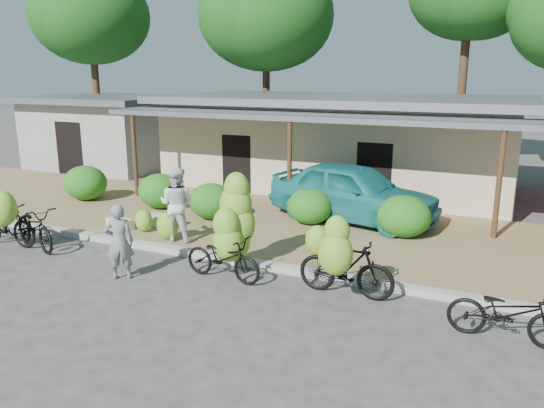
{
  "coord_description": "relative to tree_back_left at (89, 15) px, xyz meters",
  "views": [
    {
      "loc": [
        5.94,
        -7.8,
        4.16
      ],
      "look_at": [
        0.89,
        3.01,
        1.2
      ],
      "focal_mm": 35.0,
      "sensor_mm": 36.0,
      "label": 1
    }
  ],
  "objects": [
    {
      "name": "bike_far_right",
      "position": [
        19.74,
        -12.38,
        -6.44
      ],
      "size": [
        1.84,
        0.67,
        0.96
      ],
      "rotation": [
        0.0,
        0.0,
        1.55
      ],
      "color": "black",
      "rests_on": "ground"
    },
    {
      "name": "shop_grey",
      "position": [
        2.69,
        -2.12,
        -5.3
      ],
      "size": [
        7.0,
        6.0,
        3.15
      ],
      "color": "gray",
      "rests_on": "ground"
    },
    {
      "name": "bystander",
      "position": [
        12.19,
        -10.51,
        -5.88
      ],
      "size": [
        0.98,
        0.82,
        1.84
      ],
      "primitive_type": "imported",
      "rotation": [
        0.0,
        0.0,
        3.28
      ],
      "color": "white",
      "rests_on": "sidewalk"
    },
    {
      "name": "hedge_2",
      "position": [
        11.91,
        -8.45,
        -6.29
      ],
      "size": [
        1.31,
        1.18,
        1.02
      ],
      "primitive_type": "ellipsoid",
      "color": "#1E6216",
      "rests_on": "sidewalk"
    },
    {
      "name": "hedge_0",
      "position": [
        6.98,
        -8.2,
        -6.23
      ],
      "size": [
        1.44,
        1.3,
        1.12
      ],
      "primitive_type": "ellipsoid",
      "color": "#1E6216",
      "rests_on": "sidewalk"
    },
    {
      "name": "sidewalk",
      "position": [
        13.69,
        -8.11,
        -6.86
      ],
      "size": [
        60.0,
        6.0,
        0.12
      ],
      "primitive_type": "cube",
      "color": "#927B4E",
      "rests_on": "ground"
    },
    {
      "name": "shop_main",
      "position": [
        13.69,
        -2.18,
        -5.19
      ],
      "size": [
        13.0,
        8.5,
        3.35
      ],
      "color": "#BDAB8F",
      "rests_on": "ground"
    },
    {
      "name": "bike_far_left",
      "position": [
        9.15,
        -12.3,
        -6.28
      ],
      "size": [
        2.13,
        1.57,
        1.53
      ],
      "rotation": [
        0.0,
        0.0,
        1.22
      ],
      "color": "black",
      "rests_on": "ground"
    },
    {
      "name": "vendor",
      "position": [
        12.42,
        -12.88,
        -6.12
      ],
      "size": [
        0.69,
        0.65,
        1.59
      ],
      "primitive_type": "imported",
      "rotation": [
        0.0,
        0.0,
        3.76
      ],
      "color": "gray",
      "rests_on": "ground"
    },
    {
      "name": "sack_far",
      "position": [
        10.24,
        -10.37,
        -6.66
      ],
      "size": [
        0.82,
        0.57,
        0.28
      ],
      "primitive_type": "cube",
      "rotation": [
        0.0,
        0.0,
        -0.27
      ],
      "color": "beige",
      "rests_on": "sidewalk"
    },
    {
      "name": "hedge_3",
      "position": [
        14.61,
        -7.76,
        -6.31
      ],
      "size": [
        1.24,
        1.12,
        0.97
      ],
      "primitive_type": "ellipsoid",
      "color": "#1E6216",
      "rests_on": "sidewalk"
    },
    {
      "name": "loose_banana_a",
      "position": [
        10.97,
        -10.29,
        -6.5
      ],
      "size": [
        0.47,
        0.4,
        0.59
      ],
      "primitive_type": "ellipsoid",
      "color": "#90C731",
      "rests_on": "sidewalk"
    },
    {
      "name": "curb",
      "position": [
        13.69,
        -11.11,
        -6.84
      ],
      "size": [
        60.0,
        0.25,
        0.15
      ],
      "primitive_type": "cube",
      "color": "#A8A399",
      "rests_on": "ground"
    },
    {
      "name": "sack_near",
      "position": [
        11.11,
        -9.64,
        -6.65
      ],
      "size": [
        0.87,
        0.44,
        0.3
      ],
      "primitive_type": "cube",
      "rotation": [
        0.0,
        0.0,
        0.05
      ],
      "color": "beige",
      "rests_on": "sidewalk"
    },
    {
      "name": "teal_van",
      "position": [
        15.57,
        -6.91,
        -5.98
      ],
      "size": [
        5.12,
        2.94,
        1.64
      ],
      "primitive_type": "imported",
      "rotation": [
        0.0,
        0.0,
        1.35
      ],
      "color": "#1B7A7A",
      "rests_on": "sidewalk"
    },
    {
      "name": "tree_far_center",
      "position": [
        8.0,
        3.0,
        -0.04
      ],
      "size": [
        6.44,
        6.42,
        9.33
      ],
      "color": "#4A351D",
      "rests_on": "ground"
    },
    {
      "name": "bike_left",
      "position": [
        8.42,
        -12.44,
        -6.3
      ],
      "size": [
        1.86,
        1.18,
        1.38
      ],
      "rotation": [
        0.0,
        0.0,
        1.61
      ],
      "color": "black",
      "rests_on": "ground"
    },
    {
      "name": "tree_back_left",
      "position": [
        0.0,
        0.0,
        0.0
      ],
      "size": [
        5.78,
        5.71,
        9.1
      ],
      "color": "#4A351D",
      "rests_on": "ground"
    },
    {
      "name": "bike_right",
      "position": [
        16.89,
        -11.9,
        -6.2
      ],
      "size": [
        1.89,
        1.2,
        1.74
      ],
      "rotation": [
        0.0,
        0.0,
        1.56
      ],
      "color": "black",
      "rests_on": "ground"
    },
    {
      "name": "loose_banana_c",
      "position": [
        15.71,
        -10.08,
        -6.45
      ],
      "size": [
        0.56,
        0.47,
        0.69
      ],
      "primitive_type": "ellipsoid",
      "color": "#90C731",
      "rests_on": "sidewalk"
    },
    {
      "name": "bike_center",
      "position": [
        14.38,
        -11.74,
        -6.04
      ],
      "size": [
        1.83,
        1.24,
        2.17
      ],
      "rotation": [
        0.0,
        0.0,
        1.49
      ],
      "color": "black",
      "rests_on": "ground"
    },
    {
      "name": "ground",
      "position": [
        13.69,
        -13.11,
        -6.92
      ],
      "size": [
        100.0,
        100.0,
        0.0
      ],
      "primitive_type": "plane",
      "color": "#413E3C",
      "rests_on": "ground"
    },
    {
      "name": "hedge_1",
      "position": [
        9.84,
        -8.06,
        -6.26
      ],
      "size": [
        1.37,
        1.23,
        1.07
      ],
      "primitive_type": "ellipsoid",
      "color": "#1E6216",
      "rests_on": "sidewalk"
    },
    {
      "name": "hedge_4",
      "position": [
        17.19,
        -7.86,
        -6.27
      ],
      "size": [
        1.36,
        1.22,
        1.06
      ],
      "primitive_type": "ellipsoid",
      "color": "#1E6216",
      "rests_on": "sidewalk"
    },
    {
      "name": "loose_banana_b",
      "position": [
        11.94,
        -10.6,
        -6.45
      ],
      "size": [
        0.56,
        0.48,
        0.7
      ],
      "primitive_type": "ellipsoid",
      "color": "#90C731",
      "rests_on": "sidewalk"
    }
  ]
}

